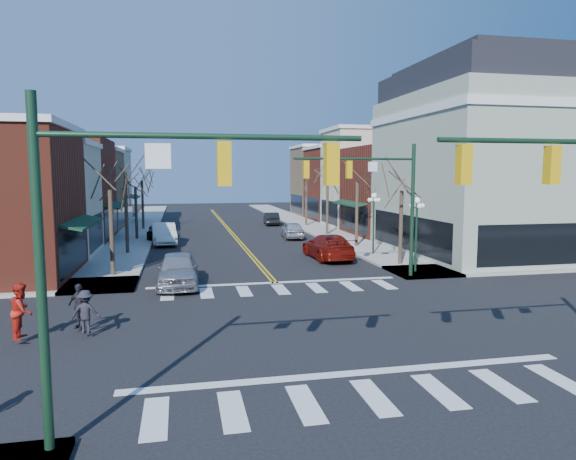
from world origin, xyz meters
TOP-DOWN VIEW (x-y plane):
  - ground at (0.00, 0.00)m, footprint 160.00×160.00m
  - sidewalk_left at (-8.75, 20.00)m, footprint 3.50×70.00m
  - sidewalk_right at (8.75, 20.00)m, footprint 3.50×70.00m
  - bldg_left_stucco_a at (-15.50, 19.50)m, footprint 10.00×7.00m
  - bldg_left_brick_b at (-15.50, 27.50)m, footprint 10.00×9.00m
  - bldg_left_tan at (-15.50, 35.75)m, footprint 10.00×7.50m
  - bldg_left_stucco_b at (-15.50, 43.50)m, footprint 10.00×8.00m
  - bldg_right_brick_a at (15.50, 25.75)m, footprint 10.00×8.50m
  - bldg_right_stucco at (15.50, 33.50)m, footprint 10.00×7.00m
  - bldg_right_brick_b at (15.50, 41.00)m, footprint 10.00×8.00m
  - bldg_right_tan at (15.50, 49.00)m, footprint 10.00×8.00m
  - victorian_corner at (16.50, 14.50)m, footprint 12.25×14.25m
  - traffic_mast_near_left at (-5.55, -7.40)m, footprint 6.60×0.28m
  - traffic_mast_far_right at (5.55, 7.40)m, footprint 6.60×0.28m
  - lamppost_corner at (8.20, 8.50)m, footprint 0.36×0.36m
  - lamppost_midblock at (8.20, 15.00)m, footprint 0.36×0.36m
  - tree_left_a at (-8.40, 11.00)m, footprint 0.24×0.24m
  - tree_left_b at (-8.40, 19.00)m, footprint 0.24×0.24m
  - tree_left_c at (-8.40, 27.00)m, footprint 0.24×0.24m
  - tree_left_d at (-8.40, 35.00)m, footprint 0.24×0.24m
  - tree_right_a at (8.40, 11.00)m, footprint 0.24×0.24m
  - tree_right_b at (8.40, 19.00)m, footprint 0.24×0.24m
  - tree_right_c at (8.40, 27.00)m, footprint 0.24×0.24m
  - tree_right_d at (8.40, 35.00)m, footprint 0.24×0.24m
  - car_left_near at (-4.93, 8.00)m, footprint 2.10×5.02m
  - car_left_mid at (-6.06, 23.83)m, footprint 2.18×5.26m
  - car_left_far at (-6.40, 27.27)m, footprint 2.23×4.80m
  - car_right_near at (4.80, 14.41)m, footprint 2.49×5.78m
  - car_right_mid at (4.80, 25.40)m, footprint 2.04×4.40m
  - car_right_far at (5.06, 37.43)m, footprint 1.78×4.28m
  - pedestrian_red_b at (-9.98, 0.22)m, footprint 0.72×0.92m
  - pedestrian_dark_a at (-8.33, 1.06)m, footprint 1.01×0.85m
  - pedestrian_dark_b at (-7.99, 0.34)m, footprint 1.03×0.65m

SIDE VIEW (x-z plane):
  - ground at x=0.00m, z-range 0.00..0.00m
  - sidewalk_left at x=-8.75m, z-range 0.00..0.15m
  - sidewalk_right at x=8.75m, z-range 0.00..0.15m
  - car_left_far at x=-6.40m, z-range 0.00..1.33m
  - car_right_far at x=5.06m, z-range 0.00..1.38m
  - car_right_mid at x=4.80m, z-range 0.00..1.46m
  - car_right_near at x=4.80m, z-range 0.00..1.66m
  - car_left_mid at x=-6.06m, z-range 0.00..1.69m
  - car_left_near at x=-4.93m, z-range 0.00..1.70m
  - pedestrian_dark_b at x=-7.99m, z-range 0.15..1.67m
  - pedestrian_dark_a at x=-8.33m, z-range 0.15..1.76m
  - pedestrian_red_b at x=-9.98m, z-range 0.15..2.03m
  - tree_left_c at x=-8.40m, z-range 0.00..4.55m
  - tree_right_a at x=8.40m, z-range 0.00..4.62m
  - tree_left_a at x=-8.40m, z-range 0.00..4.76m
  - tree_right_c at x=8.40m, z-range 0.00..4.83m
  - tree_left_d at x=-8.40m, z-range 0.00..4.90m
  - tree_right_d at x=8.40m, z-range 0.00..4.97m
  - tree_left_b at x=-8.40m, z-range 0.00..5.04m
  - tree_right_b at x=8.40m, z-range 0.00..5.18m
  - lamppost_corner at x=8.20m, z-range 0.80..5.13m
  - lamppost_midblock at x=8.20m, z-range 0.80..5.13m
  - bldg_left_stucco_a at x=-15.50m, z-range 0.00..7.50m
  - bldg_left_tan at x=-15.50m, z-range 0.00..7.80m
  - bldg_right_brick_a at x=15.50m, z-range 0.00..8.00m
  - bldg_left_stucco_b at x=-15.50m, z-range 0.00..8.20m
  - bldg_left_brick_b at x=-15.50m, z-range 0.00..8.50m
  - bldg_right_brick_b at x=15.50m, z-range 0.00..8.50m
  - bldg_right_tan at x=15.50m, z-range 0.00..9.00m
  - traffic_mast_near_left at x=-5.55m, z-range 1.11..8.31m
  - traffic_mast_far_right at x=5.55m, z-range 1.11..8.31m
  - bldg_right_stucco at x=15.50m, z-range 0.00..10.00m
  - victorian_corner at x=16.50m, z-range 0.01..13.31m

